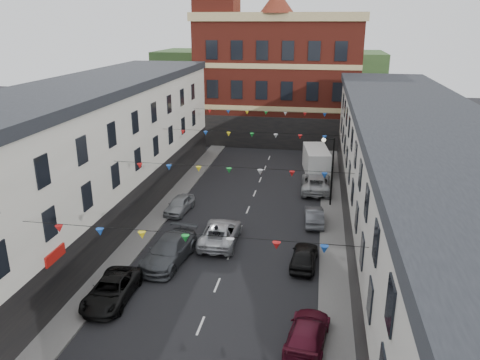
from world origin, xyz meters
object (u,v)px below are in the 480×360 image
Objects in this scene: street_lamp at (330,162)px; car_right_d at (304,256)px; car_left_d at (169,250)px; car_right_e at (314,216)px; car_left_c at (112,290)px; car_left_e at (180,204)px; white_van at (316,161)px; car_right_c at (307,333)px; pedestrian at (216,237)px; car_right_f at (316,183)px; moving_car at (220,233)px.

car_right_d is at bearing -98.18° from street_lamp.
car_left_d is 1.41× the size of car_right_d.
street_lamp is 1.49× the size of car_right_d.
car_left_d reaches higher than car_right_e.
car_left_c is at bearing -126.02° from street_lamp.
car_right_d reaches higher than car_left_c.
white_van is at bearing 55.33° from car_left_e.
car_right_c is at bearing -30.12° from car_left_d.
car_left_e is at bearing 131.91° from pedestrian.
street_lamp is 1.05× the size of car_right_f.
car_left_d is at bearing -133.35° from pedestrian.
car_left_c is 0.82× the size of white_van.
moving_car reaches higher than car_right_e.
pedestrian reaches higher than car_left_c.
pedestrian is (4.43, 7.25, 0.20)m from car_left_c.
white_van is at bearing -87.47° from car_right_d.
car_left_e is 11.01m from car_right_e.
car_right_f reaches higher than car_left_c.
car_left_e is at bearing -6.00° from car_right_e.
moving_car is (2.72, 3.34, -0.07)m from car_left_d.
street_lamp is at bearing -133.30° from moving_car.
car_right_e is 13.21m from white_van.
moving_car reaches higher than car_left_e.
car_left_e is 18.72m from car_right_c.
street_lamp reaches higher than white_van.
car_right_f is at bearing 60.10° from car_left_c.
car_right_c is (11.00, -1.98, -0.01)m from car_left_c.
white_van is (-0.10, 27.86, 0.64)m from car_right_c.
car_right_e is 8.53m from pedestrian.
street_lamp is at bearing -85.69° from car_right_c.
car_left_d is 4.31m from moving_car.
street_lamp is 3.47× the size of pedestrian.
white_van is (9.12, 20.98, 0.47)m from car_left_d.
car_right_d is 0.74× the size of moving_car.
car_left_d is (-10.27, -11.67, -3.08)m from street_lamp.
car_right_d is (8.73, 0.98, -0.14)m from car_left_d.
car_right_d is (10.51, 5.88, 0.02)m from car_left_c.
white_van is at bearing -90.22° from car_right_f.
street_lamp reaches higher than pedestrian.
car_right_f is 5.66m from white_van.
car_right_f reaches higher than moving_car.
car_right_d is (10.51, -7.29, 0.02)m from car_left_e.
car_right_e is 0.73× the size of moving_car.
car_left_c is at bearing -103.35° from car_left_d.
car_left_c is at bearing 32.84° from car_right_d.
car_right_f is (9.22, 15.34, -0.03)m from car_left_d.
moving_car is 1.00m from pedestrian.
white_van reaches higher than car_right_f.
car_right_e is 0.67× the size of white_van.
street_lamp is at bearing -108.62° from car_right_e.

